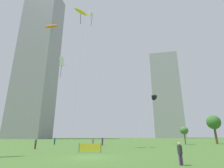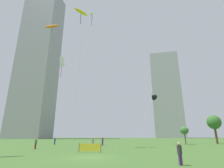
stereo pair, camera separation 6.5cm
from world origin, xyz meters
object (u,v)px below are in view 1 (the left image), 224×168
object	(u,v)px
person_standing_4	(55,140)
event_banner	(90,147)
kite_flying_0	(81,12)
park_tree_0	(184,131)
person_standing_2	(102,140)
kite_flying_6	(92,14)
person_standing_5	(93,143)
kite_flying_2	(62,62)
person_standing_3	(180,152)
park_tree_1	(214,122)
kite_flying_5	(153,96)
distant_highrise_1	(165,95)
person_standing_1	(36,143)
distant_highrise_0	(38,60)
kite_flying_4	(52,26)

from	to	relation	value
person_standing_4	event_banner	xyz separation A→B (m)	(10.83, -18.91, -0.32)
kite_flying_0	park_tree_0	bearing A→B (deg)	23.52
person_standing_2	kite_flying_6	xyz separation A→B (m)	(-2.36, -7.23, 27.21)
person_standing_5	park_tree_0	world-z (taller)	park_tree_0
kite_flying_0	kite_flying_2	size ratio (longest dim) A/B	1.34
park_tree_0	person_standing_3	bearing A→B (deg)	-112.63
kite_flying_2	park_tree_1	bearing A→B (deg)	7.07
kite_flying_5	event_banner	world-z (taller)	kite_flying_5
kite_flying_6	person_standing_3	bearing A→B (deg)	-62.20
person_standing_2	distant_highrise_1	distance (m)	125.66
person_standing_3	person_standing_1	bearing A→B (deg)	-56.06
distant_highrise_0	kite_flying_5	bearing A→B (deg)	-35.48
kite_flying_5	distant_highrise_0	xyz separation A→B (m)	(-64.68, 67.40, 41.72)
kite_flying_0	kite_flying_2	world-z (taller)	kite_flying_0
kite_flying_0	distant_highrise_0	distance (m)	95.84
person_standing_5	kite_flying_4	world-z (taller)	kite_flying_4
park_tree_0	distant_highrise_1	distance (m)	116.32
person_standing_1	kite_flying_4	bearing A→B (deg)	135.16
person_standing_5	event_banner	distance (m)	4.40
person_standing_1	kite_flying_0	bearing A→B (deg)	52.88
person_standing_4	park_tree_0	size ratio (longest dim) A/B	0.39
kite_flying_5	distant_highrise_1	xyz separation A→B (m)	(36.36, 105.54, 24.89)
kite_flying_4	distant_highrise_1	xyz separation A→B (m)	(62.90, 111.09, 7.32)
person_standing_2	park_tree_0	xyz separation A→B (m)	(19.17, 2.73, 2.15)
distant_highrise_0	distant_highrise_1	xyz separation A→B (m)	(101.04, 38.14, -16.83)
distant_highrise_0	person_standing_4	bearing A→B (deg)	-48.96
person_standing_4	person_standing_5	bearing A→B (deg)	78.06
person_standing_3	person_standing_5	size ratio (longest dim) A/B	0.93
person_standing_3	event_banner	distance (m)	12.27
kite_flying_2	kite_flying_4	world-z (taller)	kite_flying_4
person_standing_3	distant_highrise_1	world-z (taller)	distant_highrise_1
kite_flying_5	park_tree_0	size ratio (longest dim) A/B	3.12
person_standing_3	kite_flying_4	size ratio (longest dim) A/B	0.05
distant_highrise_0	event_banner	bearing A→B (deg)	-49.07
person_standing_3	person_standing_5	xyz separation A→B (m)	(-8.08, 13.76, 0.06)
kite_flying_4	park_tree_0	distance (m)	42.28
person_standing_5	kite_flying_6	xyz separation A→B (m)	(-1.63, 4.65, 27.24)
kite_flying_2	distant_highrise_1	world-z (taller)	distant_highrise_1
kite_flying_6	distant_highrise_0	xyz separation A→B (m)	(-49.53, 79.09, 25.34)
person_standing_2	person_standing_3	bearing A→B (deg)	-46.03
kite_flying_5	park_tree_1	distance (m)	17.00
person_standing_4	kite_flying_2	world-z (taller)	kite_flying_2
person_standing_4	park_tree_1	size ratio (longest dim) A/B	0.22
kite_flying_0	kite_flying_4	world-z (taller)	kite_flying_4
park_tree_1	distant_highrise_1	bearing A→B (deg)	78.70
kite_flying_4	distant_highrise_1	size ratio (longest dim) A/B	0.41
kite_flying_0	distant_highrise_0	xyz separation A→B (m)	(-47.16, 79.54, 25.20)
kite_flying_0	park_tree_1	bearing A→B (deg)	22.50
person_standing_5	distant_highrise_0	world-z (taller)	distant_highrise_0
kite_flying_4	distant_highrise_0	world-z (taller)	distant_highrise_0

